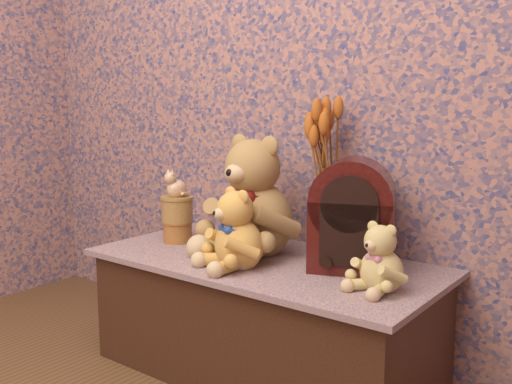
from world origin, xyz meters
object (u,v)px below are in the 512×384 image
cathedral_radio (353,214)px  biscuit_tin_lower (178,231)px  ceramic_vase (323,230)px  cat_figurine (177,183)px  teddy_large (256,190)px  teddy_small (382,254)px  teddy_medium (239,225)px

cathedral_radio → biscuit_tin_lower: (-0.71, -0.08, -0.14)m
ceramic_vase → cat_figurine: size_ratio=1.58×
ceramic_vase → teddy_large: bearing=-150.1°
teddy_small → ceramic_vase: 0.41m
cathedral_radio → biscuit_tin_lower: cathedral_radio is taller
teddy_large → ceramic_vase: bearing=34.6°
teddy_large → biscuit_tin_lower: teddy_large is taller
teddy_large → teddy_small: bearing=-7.3°
teddy_large → teddy_small: 0.57m
teddy_medium → ceramic_vase: bearing=89.2°
teddy_large → ceramic_vase: size_ratio=2.57×
teddy_small → biscuit_tin_lower: size_ratio=1.92×
cat_figurine → teddy_medium: bearing=-3.8°
teddy_medium → cat_figurine: (-0.40, 0.12, 0.09)m
teddy_small → cat_figurine: cat_figurine is taller
teddy_small → ceramic_vase: (-0.33, 0.23, -0.02)m
ceramic_vase → biscuit_tin_lower: bearing=-161.6°
teddy_large → teddy_small: (0.54, -0.12, -0.12)m
biscuit_tin_lower → cat_figurine: bearing=0.0°
teddy_small → cathedral_radio: cathedral_radio is taller
cathedral_radio → ceramic_vase: bearing=127.2°
ceramic_vase → cat_figurine: 0.59m
teddy_large → biscuit_tin_lower: size_ratio=4.06×
teddy_large → ceramic_vase: 0.28m
teddy_large → cathedral_radio: bearing=7.6°
teddy_medium → cat_figurine: cat_figurine is taller
teddy_small → cat_figurine: size_ratio=1.91×
teddy_large → teddy_medium: teddy_large is taller
cathedral_radio → biscuit_tin_lower: size_ratio=3.24×
teddy_medium → ceramic_vase: size_ratio=1.60×
ceramic_vase → cathedral_radio: bearing=-31.1°
cathedral_radio → biscuit_tin_lower: bearing=164.8°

